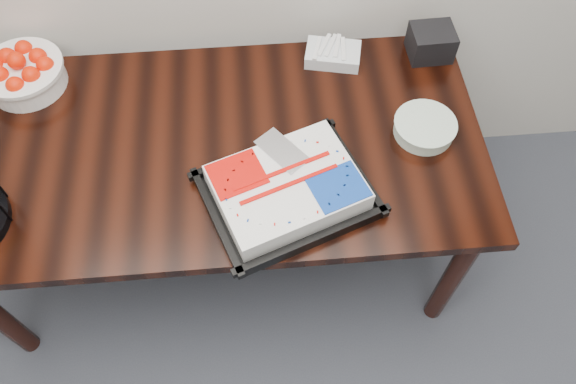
{
  "coord_description": "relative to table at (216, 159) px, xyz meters",
  "views": [
    {
      "loc": [
        0.15,
        0.86,
        2.24
      ],
      "look_at": [
        0.23,
        1.74,
        0.83
      ],
      "focal_mm": 35.0,
      "sensor_mm": 36.0,
      "label": 1
    }
  ],
  "objects": [
    {
      "name": "cake_tray",
      "position": [
        0.23,
        -0.23,
        0.13
      ],
      "size": [
        0.59,
        0.52,
        0.1
      ],
      "color": "black",
      "rests_on": "table"
    },
    {
      "name": "napkin_box",
      "position": [
        0.8,
        0.35,
        0.14
      ],
      "size": [
        0.16,
        0.14,
        0.11
      ],
      "primitive_type": "cube",
      "rotation": [
        0.0,
        0.0,
        0.04
      ],
      "color": "black",
      "rests_on": "table"
    },
    {
      "name": "tangerine_bowl",
      "position": [
        -0.65,
        0.32,
        0.17
      ],
      "size": [
        0.29,
        0.29,
        0.18
      ],
      "color": "white",
      "rests_on": "table"
    },
    {
      "name": "plate_stack",
      "position": [
        0.7,
        -0.01,
        0.11
      ],
      "size": [
        0.21,
        0.21,
        0.05
      ],
      "color": "white",
      "rests_on": "table"
    },
    {
      "name": "fork_bag",
      "position": [
        0.44,
        0.35,
        0.11
      ],
      "size": [
        0.22,
        0.17,
        0.06
      ],
      "color": "silver",
      "rests_on": "table"
    },
    {
      "name": "table",
      "position": [
        0.0,
        0.0,
        0.0
      ],
      "size": [
        1.8,
        0.9,
        0.75
      ],
      "color": "black",
      "rests_on": "ground"
    }
  ]
}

